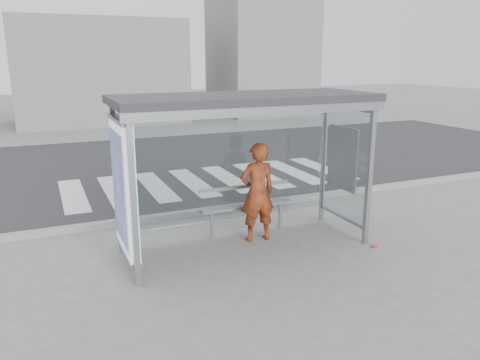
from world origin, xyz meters
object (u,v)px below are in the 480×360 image
Objects in this scene: soda_can at (374,246)px; bus_shelter at (223,135)px; bench at (247,205)px; person at (257,193)px.

bus_shelter is at bearing 157.93° from soda_can.
bench is (0.66, 0.52, -1.44)m from bus_shelter.
bench is at bearing 38.36° from bus_shelter.
bench is (-0.03, 0.37, -0.34)m from person.
bus_shelter is 2.39× the size of bench.
person is 2.22m from soda_can.
person is at bearing 146.68° from soda_can.
person is 0.51m from bench.
soda_can is at bearing 148.29° from person.
soda_can is (1.75, -1.50, -0.51)m from bench.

